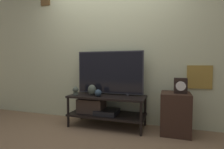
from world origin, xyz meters
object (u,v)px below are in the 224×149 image
at_px(vase_urn_stoneware, 92,90).
at_px(vase_round_glass, 98,93).
at_px(television, 110,72).
at_px(mantel_clock, 181,86).
at_px(decorative_bust, 75,90).

distance_m(vase_urn_stoneware, vase_round_glass, 0.16).
xyz_separation_m(television, vase_round_glass, (-0.12, -0.22, -0.32)).
bearing_deg(vase_urn_stoneware, mantel_clock, 1.72).
bearing_deg(television, mantel_clock, -5.74).
distance_m(television, mantel_clock, 1.14).
bearing_deg(decorative_bust, mantel_clock, 4.31).
xyz_separation_m(vase_urn_stoneware, mantel_clock, (1.39, 0.04, 0.12)).
xyz_separation_m(television, decorative_bust, (-0.53, -0.24, -0.30)).
relative_size(decorative_bust, mantel_clock, 0.65).
relative_size(vase_urn_stoneware, decorative_bust, 1.21).
relative_size(vase_round_glass, decorative_bust, 0.77).
distance_m(television, decorative_bust, 0.65).
xyz_separation_m(vase_urn_stoneware, vase_round_glass, (0.14, -0.07, -0.03)).
distance_m(vase_urn_stoneware, decorative_bust, 0.28).
distance_m(decorative_bust, mantel_clock, 1.66).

